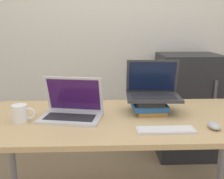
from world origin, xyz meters
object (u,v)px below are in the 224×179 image
wireless_keyboard (166,130)px  mouse (214,126)px  laptop_on_books (153,90)px  book_stack (149,105)px  laptop_left (72,110)px  mug (20,114)px  mini_fridge (186,106)px

wireless_keyboard → mouse: (0.28, 0.02, 0.01)m
laptop_on_books → mouse: size_ratio=3.49×
laptop_on_books → mouse: laptop_on_books is taller
book_stack → wireless_keyboard: book_stack is taller
laptop_left → wireless_keyboard: (0.53, -0.24, -0.04)m
wireless_keyboard → mug: size_ratio=2.29×
book_stack → mouse: 0.43m
book_stack → laptop_on_books: bearing=38.0°
laptop_on_books → wireless_keyboard: 0.37m
laptop_left → book_stack: 0.51m
mug → laptop_on_books: bearing=11.9°
laptop_left → mouse: laptop_left is taller
mug → mini_fridge: mini_fridge is taller
laptop_left → laptop_on_books: laptop_on_books is taller
mug → mini_fridge: size_ratio=0.13×
mouse → mug: 1.12m
laptop_left → mouse: size_ratio=3.99×
laptop_on_books → mini_fridge: laptop_on_books is taller
laptop_on_books → mug: laptop_on_books is taller
laptop_on_books → mouse: 0.45m
laptop_on_books → mug: (-0.82, -0.17, -0.09)m
laptop_left → mini_fridge: bearing=42.5°
mouse → mug: mug is taller
laptop_left → laptop_on_books: size_ratio=1.14×
wireless_keyboard → book_stack: bearing=96.4°
laptop_on_books → mini_fridge: bearing=58.6°
laptop_on_books → mug: 0.85m
mug → book_stack: bearing=10.9°
book_stack → wireless_keyboard: 0.33m
laptop_left → mini_fridge: mini_fridge is taller
laptop_left → wireless_keyboard: 0.59m
wireless_keyboard → mug: bearing=168.4°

